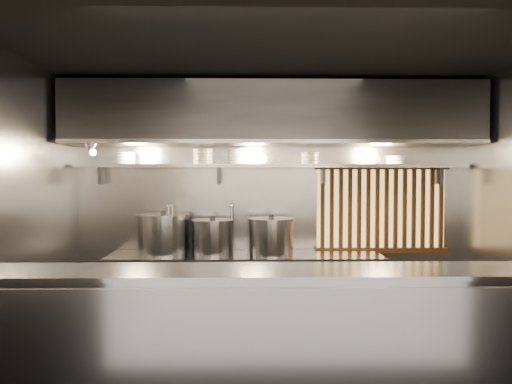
{
  "coord_description": "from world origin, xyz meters",
  "views": [
    {
      "loc": [
        -0.29,
        -4.36,
        1.78
      ],
      "look_at": [
        -0.19,
        0.55,
        1.61
      ],
      "focal_mm": 35.0,
      "sensor_mm": 36.0,
      "label": 1
    }
  ],
  "objects_px": {
    "pendant_bulb": "(263,158)",
    "stock_pot_mid": "(213,237)",
    "heat_lamp": "(91,147)",
    "stock_pot_right": "(271,236)",
    "stock_pot_left": "(163,234)"
  },
  "relations": [
    {
      "from": "heat_lamp",
      "to": "pendant_bulb",
      "type": "xyz_separation_m",
      "value": [
        1.8,
        0.35,
        -0.11
      ]
    },
    {
      "from": "pendant_bulb",
      "to": "stock_pot_mid",
      "type": "bearing_deg",
      "value": -174.22
    },
    {
      "from": "pendant_bulb",
      "to": "stock_pot_left",
      "type": "height_order",
      "value": "pendant_bulb"
    },
    {
      "from": "stock_pot_left",
      "to": "stock_pot_mid",
      "type": "relative_size",
      "value": 1.34
    },
    {
      "from": "heat_lamp",
      "to": "stock_pot_mid",
      "type": "xyz_separation_m",
      "value": [
        1.24,
        0.29,
        -0.97
      ]
    },
    {
      "from": "heat_lamp",
      "to": "stock_pot_left",
      "type": "bearing_deg",
      "value": 24.33
    },
    {
      "from": "heat_lamp",
      "to": "stock_pot_right",
      "type": "height_order",
      "value": "heat_lamp"
    },
    {
      "from": "pendant_bulb",
      "to": "stock_pot_right",
      "type": "relative_size",
      "value": 0.36
    },
    {
      "from": "heat_lamp",
      "to": "stock_pot_mid",
      "type": "distance_m",
      "value": 1.6
    },
    {
      "from": "stock_pot_left",
      "to": "pendant_bulb",
      "type": "bearing_deg",
      "value": 1.93
    },
    {
      "from": "pendant_bulb",
      "to": "stock_pot_mid",
      "type": "height_order",
      "value": "pendant_bulb"
    },
    {
      "from": "stock_pot_left",
      "to": "stock_pot_right",
      "type": "xyz_separation_m",
      "value": [
        1.19,
        -0.07,
        -0.02
      ]
    },
    {
      "from": "heat_lamp",
      "to": "stock_pot_right",
      "type": "distance_m",
      "value": 2.13
    },
    {
      "from": "stock_pot_mid",
      "to": "stock_pot_right",
      "type": "height_order",
      "value": "stock_pot_right"
    },
    {
      "from": "heat_lamp",
      "to": "stock_pot_mid",
      "type": "height_order",
      "value": "heat_lamp"
    }
  ]
}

